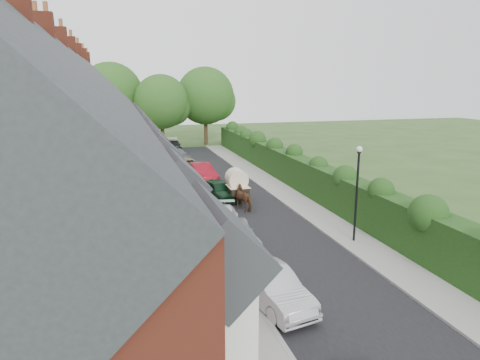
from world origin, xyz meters
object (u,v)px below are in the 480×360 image
Objects in this scene: car_green at (219,190)px; car_black at (174,145)px; car_silver_a at (271,286)px; car_red at (202,173)px; car_grey at (177,155)px; car_beige at (188,166)px; horse at (245,198)px; lamppost at (357,182)px; horse_cart at (237,183)px; car_silver_b at (234,236)px; car_white at (222,222)px.

car_black is at bearing 76.14° from car_green.
car_silver_a is 21.18m from car_red.
car_silver_a is at bearing -103.04° from car_grey.
horse is at bearing -91.29° from car_beige.
lamppost is at bearing -80.33° from car_red.
car_grey is at bearing 102.37° from lamppost.
horse_cart is at bearing -89.64° from car_beige.
car_beige is (0.68, 24.68, -0.05)m from car_silver_a.
car_green is at bearing 85.72° from car_silver_b.
car_beige is (-5.72, 19.80, -2.62)m from lamppost.
car_grey is (-0.10, 6.78, -0.02)m from car_beige.
horse is (2.52, 4.04, 0.13)m from car_white.
horse_cart is (2.52, 14.25, 0.63)m from car_silver_a.
lamppost is 10.33m from horse_cart.
car_black is at bearing 77.07° from car_silver_a.
lamppost reaches higher than car_silver_b.
car_silver_a is 1.34× the size of horse_cart.
horse_cart reaches higher than car_red.
horse is (1.84, -12.52, 0.14)m from car_beige.
car_silver_a is 0.91× the size of car_beige.
car_beige is at bearing 100.00° from horse_cart.
car_silver_a is 1.04× the size of car_green.
car_grey is (0.57, 23.35, -0.03)m from car_white.
car_silver_b is at bearing -112.63° from car_green.
car_red is 7.02m from horse_cart.
car_beige is (-0.61, 3.54, -0.10)m from car_red.
car_white is at bearing 153.19° from lamppost.
car_silver_a is 31.47m from car_grey.
horse is at bearing -90.00° from horse_cart.
car_green reaches higher than car_black.
car_white is 30.17m from car_black.
car_green is 1.28× the size of horse_cart.
car_green reaches higher than car_grey.
car_silver_a is at bearing -101.27° from car_red.
horse_cart is (1.47, -24.02, 0.64)m from car_black.
car_red is 1.12× the size of car_black.
car_red reaches higher than car_green.
car_black is at bearing -107.11° from horse.
lamppost reaches higher than horse.
car_beige is 12.66m from horse.
horse is at bearing -86.14° from car_black.
car_beige is 1.15× the size of car_black.
car_beige reaches higher than car_grey.
car_green is (1.40, 15.09, -0.01)m from car_silver_a.
car_red reaches higher than car_silver_a.
car_silver_a is 15.16m from car_green.
lamppost is 6.89m from car_silver_b.
car_silver_a is at bearing -101.21° from car_beige.
car_grey is 17.33m from horse_cart.
lamppost is 27.34m from car_grey.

